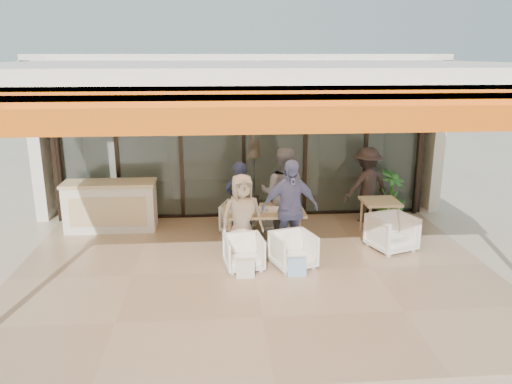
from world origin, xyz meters
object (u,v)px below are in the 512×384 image
Objects in this scene: chair_near_right at (293,249)px; side_chair at (392,231)px; chair_far_right at (279,216)px; diner_cream at (242,217)px; potted_palm at (391,196)px; chair_near_left at (244,251)px; side_table at (380,206)px; diner_grey at (283,194)px; diner_periwinkle at (290,209)px; chair_far_left at (239,215)px; dining_table at (263,213)px; host_counter at (111,206)px; standing_woman at (366,185)px; diner_navy at (240,201)px.

chair_near_right is 2.03m from side_chair.
diner_cream is at bearing 78.07° from chair_far_right.
chair_near_right is at bearing -137.59° from potted_palm.
chair_near_left is at bearing -145.74° from potted_palm.
diner_cream is at bearing -162.67° from side_table.
diner_cream reaches higher than chair_far_right.
diner_grey reaches higher than side_chair.
diner_periwinkle is at bearing -144.61° from potted_palm.
diner_periwinkle is 2.39× the size of side_table.
chair_far_left is 3.06m from side_chair.
chair_far_right is 2.08m from chair_near_left.
diner_periwinkle is 2.00m from side_chair.
chair_far_left is at bearing 113.59° from dining_table.
chair_far_right is at bearing 126.25° from side_chair.
chair_near_right is at bearing 109.04° from chair_far_right.
host_counter is at bearing 13.35° from chair_far_left.
diner_grey is at bearing 1.49° from standing_woman.
dining_table is 1.31× the size of potted_palm.
side_table is at bearing 69.86° from side_chair.
side_table is at bearing -162.12° from diner_grey.
side_table is (2.77, -0.53, 0.30)m from chair_far_left.
side_chair is 0.46× the size of standing_woman.
host_counter is at bearing -14.33° from diner_navy.
standing_woman is at bearing -150.44° from chair_far_right.
chair_near_left is 3.11m from side_table.
diner_grey is 2.46× the size of side_table.
diner_navy reaches higher than side_chair.
side_chair is at bearing -15.62° from host_counter.
diner_periwinkle is 2.13m from side_table.
chair_near_left is 4.01m from potted_palm.
host_counter is 5.37m from standing_woman.
standing_woman reaches higher than host_counter.
diner_navy is at bearing -5.34° from standing_woman.
chair_far_left is 0.98× the size of chair_near_right.
diner_grey reaches higher than standing_woman.
diner_cream reaches higher than side_chair.
standing_woman reaches higher than chair_far_left.
diner_grey is at bearing 51.08° from chair_near_left.
chair_far_right is 0.87× the size of chair_near_right.
chair_far_right is at bearing 71.87° from chair_near_right.
chair_far_left is 1.13× the size of chair_far_right.
diner_grey is at bearing -160.96° from potted_palm.
diner_navy reaches higher than diner_cream.
chair_near_right is 0.38× the size of diner_periwinkle.
dining_table is at bearing 134.00° from diner_navy.
standing_woman is at bearing -161.65° from diner_navy.
diner_periwinkle is at bearing 71.87° from chair_near_right.
host_counter is 5.59m from side_chair.
host_counter is 3.36m from chair_near_left.
chair_near_right is 0.59× the size of potted_palm.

